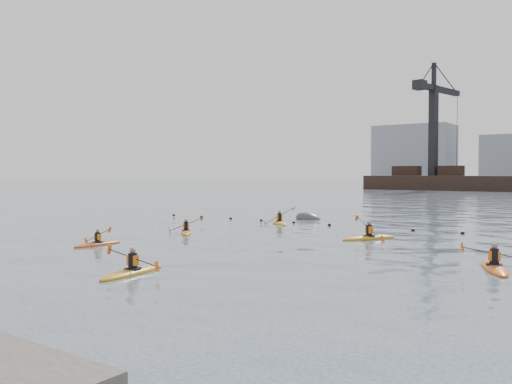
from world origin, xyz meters
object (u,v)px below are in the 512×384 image
kayaker_0 (98,243)px  mooring_buoy (309,219)px  kayaker_4 (494,267)px  kayaker_1 (133,271)px  kayaker_3 (369,237)px  kayaker_5 (279,222)px  kayaker_2 (186,232)px

kayaker_0 → mooring_buoy: 19.61m
kayaker_4 → mooring_buoy: (-16.87, 15.36, -0.11)m
kayaker_0 → mooring_buoy: bearing=86.3°
kayaker_0 → kayaker_1: size_ratio=0.83×
kayaker_0 → kayaker_4: kayaker_4 is taller
kayaker_3 → kayaker_0: bearing=-105.8°
kayaker_0 → kayaker_4: (17.98, 4.22, 0.02)m
kayaker_5 → mooring_buoy: 4.37m
kayaker_5 → mooring_buoy: bearing=44.3°
kayaker_2 → mooring_buoy: bearing=42.1°
kayaker_3 → kayaker_5: kayaker_3 is taller
kayaker_1 → kayaker_3: size_ratio=1.00×
kayaker_1 → kayaker_3: (2.79, 14.66, 0.00)m
mooring_buoy → kayaker_5: bearing=-89.1°
kayaker_3 → mooring_buoy: size_ratio=1.64×
kayaker_2 → kayaker_3: (10.35, 3.63, 0.01)m
kayaker_2 → kayaker_4: 18.25m
mooring_buoy → kayaker_0: bearing=-93.3°
kayaker_3 → kayaker_4: size_ratio=0.97×
kayaker_1 → kayaker_4: (10.52, 8.56, 0.01)m
kayaker_4 → kayaker_5: kayaker_5 is taller
kayaker_0 → kayaker_5: bearing=85.2°
kayaker_0 → kayaker_4: 18.47m
kayaker_2 → kayaker_1: bearing=-98.1°
kayaker_0 → mooring_buoy: kayaker_0 is taller
kayaker_4 → mooring_buoy: size_ratio=1.70×
kayaker_3 → kayaker_4: kayaker_3 is taller
kayaker_2 → kayaker_3: 10.97m
kayaker_3 → mooring_buoy: kayaker_3 is taller
kayaker_2 → kayaker_4: size_ratio=0.76×
kayaker_1 → kayaker_5: size_ratio=1.20×
kayaker_3 → kayaker_4: (7.73, -6.10, 0.00)m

